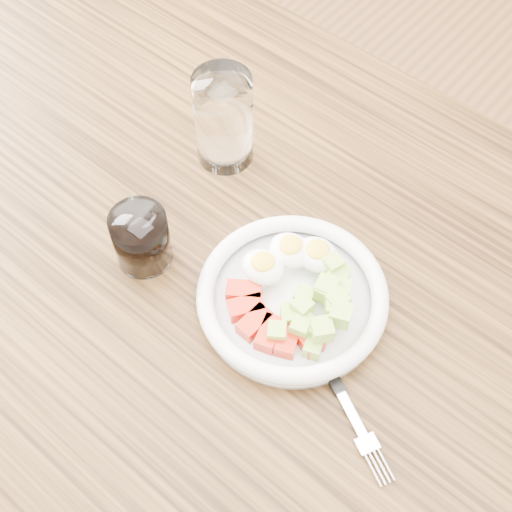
# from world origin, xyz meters

# --- Properties ---
(ground) EXTENTS (4.00, 4.00, 0.00)m
(ground) POSITION_xyz_m (0.00, 0.00, 0.00)
(ground) COLOR brown
(ground) RESTS_ON ground
(dining_table) EXTENTS (1.50, 0.90, 0.77)m
(dining_table) POSITION_xyz_m (0.00, 0.00, 0.67)
(dining_table) COLOR brown
(dining_table) RESTS_ON ground
(bowl) EXTENTS (0.24, 0.24, 0.06)m
(bowl) POSITION_xyz_m (0.06, -0.00, 0.79)
(bowl) COLOR white
(bowl) RESTS_ON dining_table
(fork) EXTENTS (0.21, 0.12, 0.01)m
(fork) POSITION_xyz_m (0.16, -0.05, 0.78)
(fork) COLOR black
(fork) RESTS_ON dining_table
(water_glass) EXTENTS (0.08, 0.08, 0.15)m
(water_glass) POSITION_xyz_m (-0.17, 0.13, 0.84)
(water_glass) COLOR white
(water_glass) RESTS_ON dining_table
(coffee_glass) EXTENTS (0.07, 0.07, 0.08)m
(coffee_glass) POSITION_xyz_m (-0.14, -0.07, 0.81)
(coffee_glass) COLOR white
(coffee_glass) RESTS_ON dining_table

